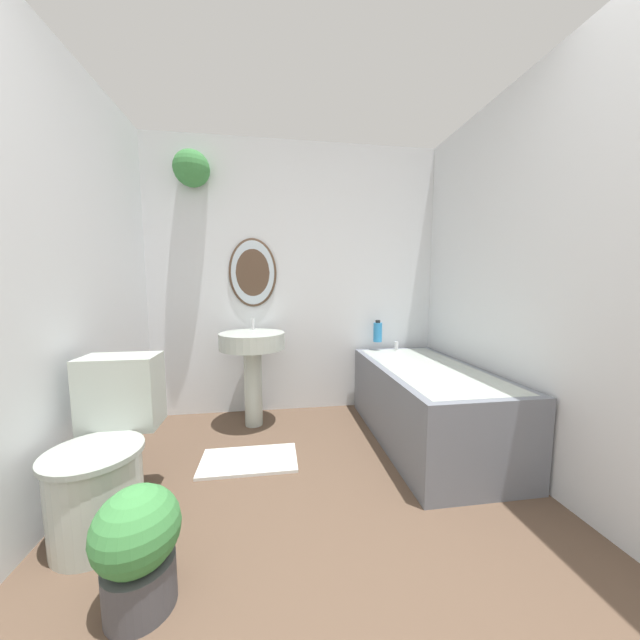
% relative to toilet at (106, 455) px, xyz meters
% --- Properties ---
extents(wall_back, '(2.67, 0.29, 2.40)m').
position_rel_toilet_xyz_m(wall_back, '(0.96, 1.35, 0.91)').
color(wall_back, silver).
rests_on(wall_back, ground_plane).
extents(wall_left, '(0.06, 2.77, 2.40)m').
position_rel_toilet_xyz_m(wall_left, '(-0.29, 0.00, 0.86)').
color(wall_left, silver).
rests_on(wall_left, ground_plane).
extents(wall_right, '(0.06, 2.77, 2.40)m').
position_rel_toilet_xyz_m(wall_right, '(2.32, 0.00, 0.86)').
color(wall_right, silver).
rests_on(wall_right, ground_plane).
extents(toilet, '(0.40, 0.61, 0.78)m').
position_rel_toilet_xyz_m(toilet, '(0.00, 0.00, 0.00)').
color(toilet, '#B2BCB2').
rests_on(toilet, ground_plane).
extents(pedestal_sink, '(0.52, 0.52, 0.87)m').
position_rel_toilet_xyz_m(pedestal_sink, '(0.63, 1.03, 0.26)').
color(pedestal_sink, '#B2BCB2').
rests_on(pedestal_sink, ground_plane).
extents(bathtub, '(0.72, 1.42, 0.64)m').
position_rel_toilet_xyz_m(bathtub, '(1.91, 0.57, -0.05)').
color(bathtub, slate).
rests_on(bathtub, ground_plane).
extents(shampoo_bottle, '(0.08, 0.08, 0.20)m').
position_rel_toilet_xyz_m(shampoo_bottle, '(1.74, 1.21, 0.38)').
color(shampoo_bottle, '#2D84C6').
rests_on(shampoo_bottle, bathtub).
extents(potted_plant, '(0.29, 0.29, 0.45)m').
position_rel_toilet_xyz_m(potted_plant, '(0.31, -0.46, -0.11)').
color(potted_plant, '#47474C').
rests_on(potted_plant, ground_plane).
extents(bath_mat, '(0.62, 0.34, 0.02)m').
position_rel_toilet_xyz_m(bath_mat, '(0.63, 0.45, -0.33)').
color(bath_mat, silver).
rests_on(bath_mat, ground_plane).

